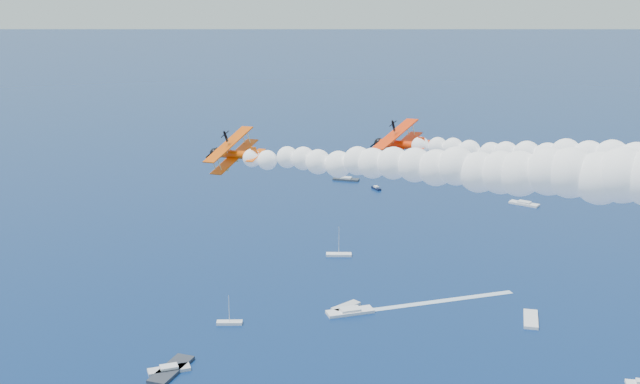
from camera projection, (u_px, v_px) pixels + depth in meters
The scene contains 5 objects.
biplane_lead at pixel (401, 145), 114.55m from camera, with size 8.50×9.54×5.75m, color #FC3105, non-canonical shape.
biplane_trail at pixel (236, 154), 110.20m from camera, with size 8.24×9.24×5.57m, color #DF4B04, non-canonical shape.
smoke_trail_lead at pixel (622, 160), 95.74m from camera, with size 60.80×6.77×10.82m, color white, non-canonical shape.
smoke_trail_trail at pixel (445, 168), 93.64m from camera, with size 60.61×10.83×10.82m, color white, non-canonical shape.
spectator_boats at pixel (583, 311), 199.86m from camera, with size 236.65×170.86×0.70m.
Camera 1 is at (65.91, -67.41, 82.16)m, focal length 46.58 mm.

